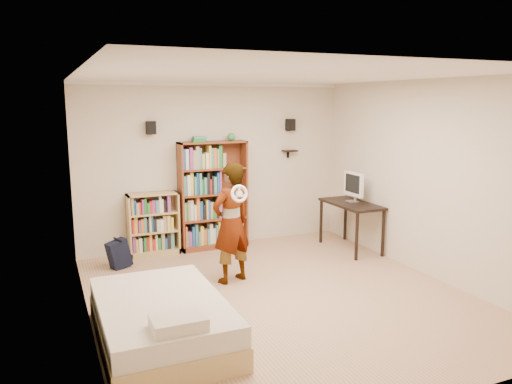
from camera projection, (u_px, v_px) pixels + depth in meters
ground at (280, 296)px, 6.24m from camera, size 4.50×5.00×0.01m
room_shell at (281, 156)px, 5.92m from camera, size 4.52×5.02×2.71m
crown_molding at (282, 78)px, 5.76m from camera, size 4.50×5.00×0.06m
speaker_left at (151, 128)px, 7.64m from camera, size 0.14×0.12×0.20m
speaker_right at (290, 125)px, 8.57m from camera, size 0.14×0.12×0.20m
wall_shelf at (290, 151)px, 8.66m from camera, size 0.25×0.16×0.02m
tall_bookshelf at (213, 195)px, 8.16m from camera, size 1.11×0.32×1.76m
low_bookshelf at (153, 224)px, 7.86m from camera, size 0.79×0.30×0.99m
computer_desk at (351, 226)px, 8.15m from camera, size 0.57×1.14×0.78m
imac at (353, 187)px, 8.11m from camera, size 0.18×0.50×0.49m
daybed at (161, 315)px, 5.03m from camera, size 1.23×1.89×0.56m
person at (231, 223)px, 6.61m from camera, size 0.68×0.56×1.62m
wii_wheel at (239, 194)px, 6.26m from camera, size 0.23×0.09×0.23m
navy_bag at (119, 254)px, 7.24m from camera, size 0.38×0.32×0.44m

